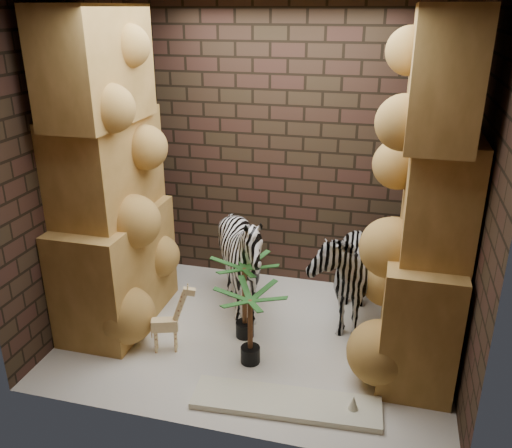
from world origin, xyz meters
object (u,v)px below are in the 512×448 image
(zebra_left, at_px, (243,265))
(palm_front, at_px, (245,298))
(giraffe_toy, at_px, (164,318))
(zebra_right, at_px, (343,260))
(palm_back, at_px, (250,327))
(surfboard, at_px, (286,403))

(zebra_left, distance_m, palm_front, 0.42)
(zebra_left, height_order, palm_front, zebra_left)
(giraffe_toy, xyz_separation_m, palm_front, (0.63, 0.40, 0.07))
(zebra_right, relative_size, zebra_left, 1.07)
(giraffe_toy, bearing_deg, palm_front, 13.49)
(zebra_left, relative_size, palm_back, 1.69)
(surfboard, bearing_deg, palm_back, 127.62)
(zebra_right, distance_m, palm_front, 1.01)
(zebra_left, xyz_separation_m, surfboard, (0.69, -1.22, -0.53))
(palm_front, distance_m, surfboard, 1.08)
(zebra_right, relative_size, surfboard, 0.88)
(zebra_left, xyz_separation_m, giraffe_toy, (-0.51, -0.77, -0.21))
(giraffe_toy, xyz_separation_m, surfboard, (1.20, -0.44, -0.32))
(palm_front, relative_size, palm_back, 1.13)
(zebra_right, height_order, palm_back, zebra_right)
(palm_front, bearing_deg, palm_back, -67.40)
(zebra_right, bearing_deg, surfboard, -104.32)
(zebra_left, bearing_deg, palm_front, -56.72)
(palm_front, bearing_deg, giraffe_toy, -147.88)
(zebra_right, bearing_deg, palm_front, -151.06)
(zebra_right, relative_size, palm_front, 1.60)
(zebra_left, bearing_deg, palm_back, -54.53)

